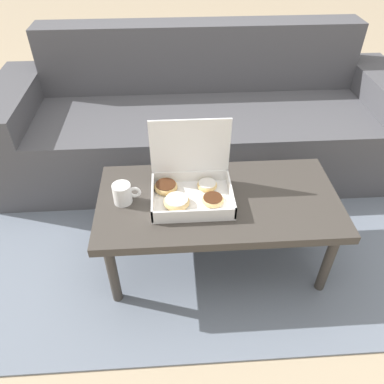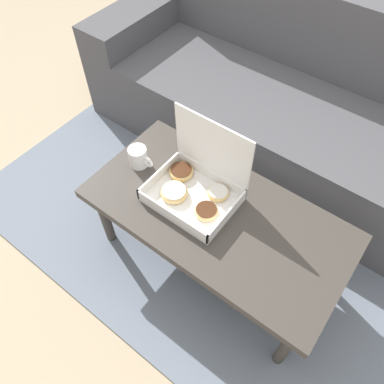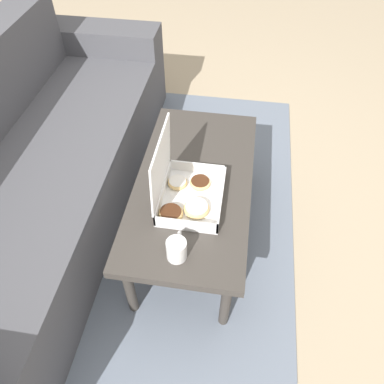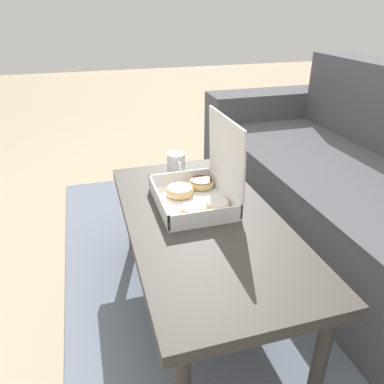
{
  "view_description": "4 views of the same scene",
  "coord_description": "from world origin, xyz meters",
  "px_view_note": "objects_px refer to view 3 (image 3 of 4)",
  "views": [
    {
      "loc": [
        -0.19,
        -1.27,
        1.49
      ],
      "look_at": [
        -0.12,
        -0.06,
        0.46
      ],
      "focal_mm": 35.0,
      "sensor_mm": 36.0,
      "label": 1
    },
    {
      "loc": [
        0.41,
        -0.76,
        1.63
      ],
      "look_at": [
        -0.12,
        -0.06,
        0.46
      ],
      "focal_mm": 35.0,
      "sensor_mm": 36.0,
      "label": 2
    },
    {
      "loc": [
        -1.18,
        -0.23,
        1.66
      ],
      "look_at": [
        -0.12,
        -0.06,
        0.46
      ],
      "focal_mm": 35.0,
      "sensor_mm": 36.0,
      "label": 3
    },
    {
      "loc": [
        1.08,
        -0.41,
        1.09
      ],
      "look_at": [
        -0.12,
        -0.06,
        0.46
      ],
      "focal_mm": 35.0,
      "sensor_mm": 36.0,
      "label": 4
    }
  ],
  "objects_px": {
    "couch": "(30,178)",
    "coffee_table": "(194,187)",
    "coffee_mug": "(177,249)",
    "pastry_box": "(184,192)"
  },
  "relations": [
    {
      "from": "coffee_table",
      "to": "pastry_box",
      "type": "bearing_deg",
      "value": 168.9
    },
    {
      "from": "coffee_table",
      "to": "couch",
      "type": "bearing_deg",
      "value": 90.0
    },
    {
      "from": "couch",
      "to": "pastry_box",
      "type": "height_order",
      "value": "couch"
    },
    {
      "from": "coffee_table",
      "to": "coffee_mug",
      "type": "relative_size",
      "value": 8.79
    },
    {
      "from": "coffee_mug",
      "to": "coffee_table",
      "type": "bearing_deg",
      "value": -0.55
    },
    {
      "from": "couch",
      "to": "pastry_box",
      "type": "relative_size",
      "value": 7.08
    },
    {
      "from": "coffee_table",
      "to": "pastry_box",
      "type": "relative_size",
      "value": 3.07
    },
    {
      "from": "coffee_table",
      "to": "coffee_mug",
      "type": "height_order",
      "value": "coffee_mug"
    },
    {
      "from": "pastry_box",
      "to": "coffee_table",
      "type": "bearing_deg",
      "value": -11.1
    },
    {
      "from": "couch",
      "to": "coffee_table",
      "type": "xyz_separation_m",
      "value": [
        0.0,
        -0.84,
        0.07
      ]
    }
  ]
}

